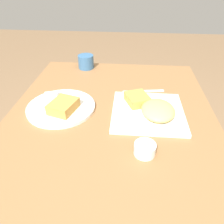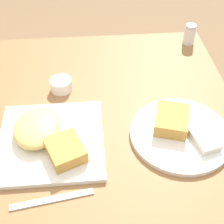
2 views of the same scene
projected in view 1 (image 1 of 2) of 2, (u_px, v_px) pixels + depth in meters
ground_plane at (111, 214)px, 1.29m from camera, size 8.00×8.00×0.00m
dining_table at (111, 131)px, 0.93m from camera, size 1.07×0.84×0.72m
plate_square_near at (150, 109)px, 0.88m from camera, size 0.29×0.29×0.06m
plate_oval_far at (61, 106)px, 0.91m from camera, size 0.28×0.28×0.05m
sauce_ramekin at (145, 149)px, 0.70m from camera, size 0.07×0.07×0.04m
butter_knife at (143, 91)px, 1.04m from camera, size 0.04×0.20×0.00m
coffee_mug at (86, 62)px, 1.25m from camera, size 0.09×0.09×0.08m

